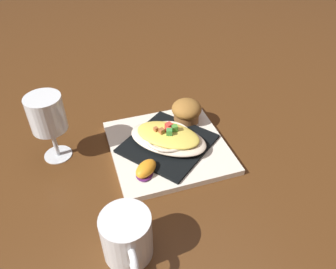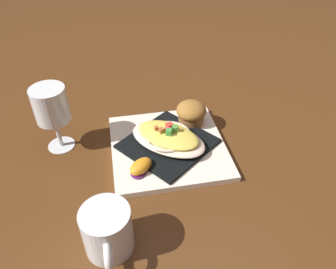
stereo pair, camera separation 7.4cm
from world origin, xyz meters
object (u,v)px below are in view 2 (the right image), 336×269
Objects in this scene: gratin_dish at (168,137)px; coffee_mug at (108,233)px; muffin at (191,113)px; stemmed_glass at (51,108)px; orange_garnish at (140,167)px; square_plate at (168,147)px.

coffee_mug is at bearing -31.54° from gratin_dish.
stemmed_glass is at bearing -86.89° from muffin.
orange_garnish is at bearing 53.74° from stemmed_glass.
orange_garnish is 0.23m from stemmed_glass.
square_plate is 0.10m from orange_garnish.
coffee_mug is 0.74× the size of stemmed_glass.
coffee_mug reaches higher than gratin_dish.
gratin_dish is at bearing 135.70° from orange_garnish.
stemmed_glass is at bearing -102.66° from square_plate.
muffin reaches higher than orange_garnish.
muffin is 0.21m from orange_garnish.
gratin_dish is at bearing 77.35° from stemmed_glass.
muffin is 0.63× the size of coffee_mug.
muffin is 0.37m from coffee_mug.
stemmed_glass is (-0.29, -0.10, 0.07)m from coffee_mug.
square_plate is 4.01× the size of orange_garnish.
orange_garnish is (0.07, -0.07, 0.02)m from square_plate.
stemmed_glass is (-0.06, -0.25, 0.07)m from gratin_dish.
gratin_dish is at bearing -44.20° from muffin.
orange_garnish is 0.18m from coffee_mug.
muffin is (-0.07, 0.07, 0.01)m from gratin_dish.
gratin_dish reaches higher than orange_garnish.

